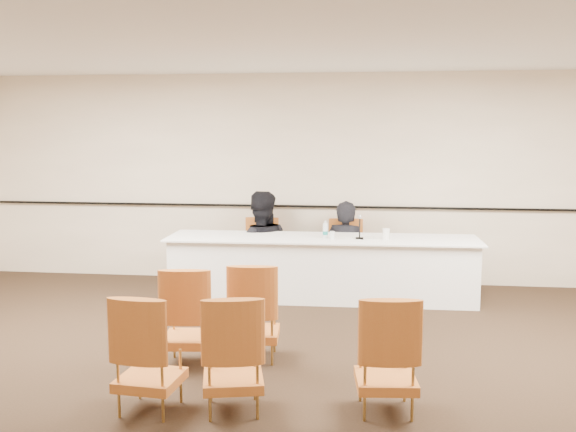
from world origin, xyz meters
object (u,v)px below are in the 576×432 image
at_px(panelist_second_chair, 260,253).
at_px(aud_chair_front_left, 189,315).
at_px(microphone, 360,227).
at_px(aud_chair_front_mid, 255,311).
at_px(water_bottle, 325,229).
at_px(drinking_glass, 332,235).
at_px(panelist_second, 260,256).
at_px(panelist_main, 345,260).
at_px(aud_chair_back_left, 150,352).
at_px(panel_table, 322,268).
at_px(aud_chair_back_mid, 233,352).
at_px(panelist_main_chair, 345,255).
at_px(coffee_cup, 386,234).
at_px(aud_chair_back_right, 386,353).

distance_m(panelist_second_chair, aud_chair_front_left, 3.14).
distance_m(microphone, aud_chair_front_mid, 2.50).
relative_size(water_bottle, drinking_glass, 2.20).
height_order(panelist_second, panelist_second_chair, panelist_second).
relative_size(panelist_second, panelist_second_chair, 1.93).
xyz_separation_m(panelist_main, aud_chair_front_left, (-1.34, -3.16, 0.08)).
distance_m(panelist_second, aud_chair_front_mid, 2.93).
distance_m(panelist_main, aud_chair_front_mid, 3.02).
distance_m(panelist_second_chair, aud_chair_back_left, 4.14).
distance_m(panel_table, aud_chair_back_mid, 3.52).
xyz_separation_m(panelist_second, aud_chair_back_left, (-0.17, -4.14, 0.04)).
height_order(panelist_main_chair, drinking_glass, panelist_main_chair).
bearing_deg(panelist_main, panelist_second_chair, 15.23).
xyz_separation_m(drinking_glass, aud_chair_front_left, (-1.19, -2.46, -0.38)).
height_order(aud_chair_front_left, aud_chair_back_left, same).
height_order(microphone, aud_chair_front_left, microphone).
bearing_deg(panelist_main_chair, panel_table, -116.69).
height_order(panelist_main, coffee_cup, panelist_main).
xyz_separation_m(panelist_main_chair, water_bottle, (-0.24, -0.60, 0.44)).
relative_size(aud_chair_back_mid, aud_chair_back_right, 1.00).
height_order(panelist_second, aud_chair_back_mid, panelist_second).
height_order(panelist_second_chair, aud_chair_back_left, same).
distance_m(panelist_main, panelist_main_chair, 0.08).
distance_m(panelist_main, aud_chair_back_right, 3.98).
distance_m(panel_table, aud_chair_front_mid, 2.37).
relative_size(panelist_second_chair, aud_chair_front_left, 1.00).
relative_size(aud_chair_front_mid, aud_chair_back_mid, 1.00).
bearing_deg(panelist_second_chair, aud_chair_back_left, -93.51).
height_order(panel_table, panelist_second, panelist_second).
distance_m(panelist_main_chair, aud_chair_front_mid, 3.02).
height_order(panel_table, panelist_second_chair, panelist_second_chair).
height_order(panelist_second, aud_chair_back_left, panelist_second).
bearing_deg(aud_chair_back_mid, panelist_second_chair, 83.46).
bearing_deg(aud_chair_back_right, panelist_main, 90.81).
bearing_deg(panelist_second_chair, panelist_main, 0.00).
bearing_deg(aud_chair_back_left, aud_chair_front_mid, 69.11).
relative_size(panelist_main, drinking_glass, 16.60).
relative_size(aud_chair_back_left, aud_chair_back_right, 1.00).
bearing_deg(aud_chair_front_mid, water_bottle, 72.81).
height_order(panelist_second_chair, drinking_glass, panelist_second_chair).
distance_m(panelist_main_chair, panelist_second, 1.20).
bearing_deg(panelist_second_chair, drinking_glass, -33.65).
xyz_separation_m(coffee_cup, aud_chair_back_right, (-0.07, -3.29, -0.40)).
xyz_separation_m(panelist_main_chair, panelist_second_chair, (-1.20, -0.02, 0.00)).
relative_size(panel_table, panelist_main, 2.43).
height_order(panelist_main_chair, aud_chair_front_mid, same).
bearing_deg(panelist_second, microphone, 143.68).
bearing_deg(drinking_glass, panel_table, 143.75).
height_order(panelist_second_chair, aud_chair_front_left, same).
height_order(panelist_main_chair, coffee_cup, same).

